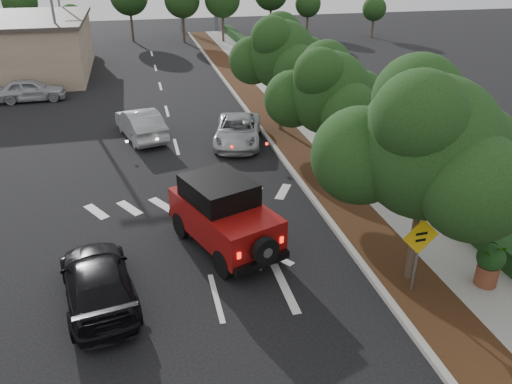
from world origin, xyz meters
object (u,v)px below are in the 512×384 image
object	(u,v)px
silver_suv_ahead	(238,131)
speed_hump_sign	(419,246)
red_jeep	(221,213)
black_suv_oncoming	(98,281)

from	to	relation	value
silver_suv_ahead	speed_hump_sign	size ratio (longest dim) A/B	2.02
silver_suv_ahead	red_jeep	bearing A→B (deg)	-89.97
silver_suv_ahead	black_suv_oncoming	distance (m)	12.76
silver_suv_ahead	black_suv_oncoming	xyz separation A→B (m)	(-6.19, -11.16, -0.01)
red_jeep	silver_suv_ahead	distance (m)	9.37
silver_suv_ahead	speed_hump_sign	xyz separation A→B (m)	(2.35, -12.90, 0.95)
red_jeep	speed_hump_sign	xyz separation A→B (m)	(4.75, -3.85, 0.44)
silver_suv_ahead	speed_hump_sign	bearing A→B (deg)	-64.80
speed_hump_sign	red_jeep	bearing A→B (deg)	138.39
black_suv_oncoming	speed_hump_sign	bearing A→B (deg)	159.13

